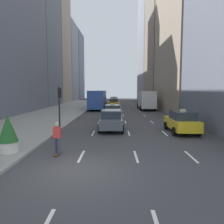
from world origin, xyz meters
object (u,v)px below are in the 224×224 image
Objects in this scene: taxi_second at (112,112)px; sedan_black_near at (111,120)px; box_truck at (146,100)px; traffic_light_pole at (59,103)px; city_bus at (98,99)px; taxi_lead at (114,103)px; planter_with_shrub at (8,133)px; taxi_fourth at (182,122)px; skateboarder at (57,137)px; taxi_third at (114,101)px.

taxi_second reaches higher than sedan_black_near.
traffic_light_pole reaches higher than box_truck.
traffic_light_pole reaches higher than city_bus.
city_bus is at bearing 100.75° from taxi_second.
taxi_lead is 2.26× the size of planter_with_shrub.
traffic_light_pole is at bearing -117.14° from taxi_second.
city_bus is at bearing 110.98° from taxi_fourth.
sedan_black_near is at bearing 69.24° from skateboarder.
taxi_fourth is at bearing 29.76° from planter_with_shrub.
box_truck is at bearing 73.98° from sedan_black_near.
planter_with_shrub is at bearing -99.52° from taxi_lead.
city_bus is (-2.81, 14.81, 0.91)m from taxi_second.
traffic_light_pole reaches higher than taxi_second.
traffic_light_pole is at bearing -159.13° from sedan_black_near.
planter_with_shrub reaches higher than skateboarder.
city_bus reaches higher than taxi_second.
taxi_second is at bearing -90.00° from taxi_lead.
taxi_fourth is 2.52× the size of skateboarder.
city_bus is at bearing 97.63° from sedan_black_near.
taxi_second is 1.22× the size of traffic_light_pole.
taxi_second is at bearing 90.00° from sedan_black_near.
box_truck is 27.83m from skateboarder.
city_bus is at bearing 90.27° from skateboarder.
taxi_second is 13.53m from skateboarder.
sedan_black_near is (-5.60, 0.93, -0.00)m from taxi_fourth.
traffic_light_pole reaches higher than planter_with_shrub.
taxi_third is 2.26× the size of planter_with_shrub.
box_truck is at bearing -10.17° from city_bus.
sedan_black_near is 2.26× the size of planter_with_shrub.
traffic_light_pole is (-3.95, -25.48, 1.53)m from taxi_lead.
taxi_lead is 17.78m from taxi_second.
traffic_light_pole is at bearing 102.89° from skateboarder.
planter_with_shrub is (-5.21, -13.31, 0.27)m from taxi_second.
taxi_lead reaches higher than skateboarder.
taxi_fourth is 1.22× the size of traffic_light_pole.
taxi_lead is 4.19m from city_bus.
taxi_fourth is at bearing -90.00° from box_truck.
city_bus is at bearing 169.83° from box_truck.
skateboarder is at bearing -89.73° from city_bus.
taxi_third is 1.00× the size of taxi_fourth.
planter_with_shrub is (-5.21, -7.11, 0.27)m from sedan_black_near.
taxi_lead is at bearing 102.67° from taxi_fourth.
taxi_lead is 1.00× the size of taxi_second.
taxi_third reaches higher than sedan_black_near.
taxi_lead is at bearing 90.00° from sedan_black_near.
planter_with_shrub is (-5.21, -31.09, 0.27)m from taxi_lead.
taxi_third is (0.00, 8.45, 0.00)m from taxi_lead.
taxi_second is 0.52× the size of box_truck.
traffic_light_pole reaches higher than sedan_black_near.
city_bus reaches higher than taxi_third.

